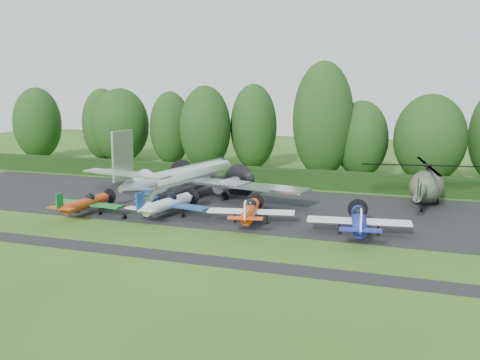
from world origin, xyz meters
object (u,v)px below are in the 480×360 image
(light_plane_red, at_px, (86,203))
(light_plane_white, at_px, (168,204))
(light_plane_orange, at_px, (251,211))
(transport_plane, at_px, (185,178))
(light_plane_blue, at_px, (359,220))
(helicopter, at_px, (427,184))

(light_plane_red, bearing_deg, light_plane_white, 9.60)
(light_plane_red, distance_m, light_plane_orange, 14.82)
(transport_plane, bearing_deg, light_plane_blue, -32.63)
(light_plane_white, distance_m, light_plane_orange, 7.60)
(light_plane_red, relative_size, helicopter, 0.49)
(light_plane_red, relative_size, light_plane_blue, 0.86)
(light_plane_orange, bearing_deg, transport_plane, 154.60)
(light_plane_red, bearing_deg, helicopter, 22.28)
(light_plane_orange, xyz_separation_m, light_plane_blue, (8.86, -0.65, 0.10))
(light_plane_white, height_order, light_plane_orange, light_plane_white)
(transport_plane, relative_size, light_plane_blue, 2.99)
(helicopter, bearing_deg, light_plane_white, -155.69)
(light_plane_white, height_order, light_plane_blue, light_plane_blue)
(transport_plane, bearing_deg, light_plane_red, -133.79)
(light_plane_red, bearing_deg, transport_plane, 52.26)
(light_plane_red, height_order, light_plane_blue, light_plane_blue)
(light_plane_blue, xyz_separation_m, helicopter, (4.76, 12.93, 0.86))
(transport_plane, height_order, light_plane_red, transport_plane)
(light_plane_white, xyz_separation_m, helicopter, (21.22, 12.24, 0.93))
(helicopter, bearing_deg, light_plane_blue, -115.86)
(light_plane_orange, xyz_separation_m, helicopter, (13.62, 12.28, 0.96))
(light_plane_white, xyz_separation_m, light_plane_blue, (16.46, -0.69, 0.06))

